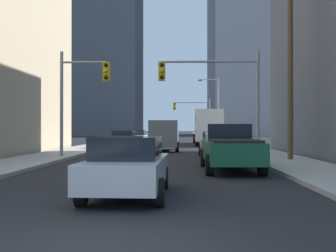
% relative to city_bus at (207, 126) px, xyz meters
% --- Properties ---
extents(sidewalk_left, '(3.11, 160.00, 0.15)m').
position_rel_city_bus_xyz_m(sidewalk_left, '(-10.37, 13.78, -1.85)').
color(sidewalk_left, '#9E9E99').
rests_on(sidewalk_left, ground).
extents(sidewalk_right, '(3.11, 160.00, 0.15)m').
position_rel_city_bus_xyz_m(sidewalk_right, '(2.46, 13.78, -1.85)').
color(sidewalk_right, '#9E9E99').
rests_on(sidewalk_right, ground).
extents(city_bus, '(2.87, 11.57, 3.40)m').
position_rel_city_bus_xyz_m(city_bus, '(0.00, 0.00, 0.00)').
color(city_bus, silver).
rests_on(city_bus, ground).
extents(pickup_truck_green, '(2.20, 5.41, 1.90)m').
position_rel_city_bus_xyz_m(pickup_truck_green, '(-0.76, -25.14, -1.00)').
color(pickup_truck_green, '#195938').
rests_on(pickup_truck_green, ground).
extents(cargo_van_grey, '(2.16, 5.24, 2.26)m').
position_rel_city_bus_xyz_m(cargo_van_grey, '(-3.96, -11.15, -0.64)').
color(cargo_van_grey, slate).
rests_on(cargo_van_grey, ground).
extents(sedan_silver, '(1.95, 4.25, 1.52)m').
position_rel_city_bus_xyz_m(sedan_silver, '(-4.11, -31.60, -1.16)').
color(sedan_silver, '#B7BABF').
rests_on(sedan_silver, ground).
extents(sedan_beige, '(1.95, 4.23, 1.52)m').
position_rel_city_bus_xyz_m(sedan_beige, '(-0.67, -18.00, -1.16)').
color(sedan_beige, '#C6B793').
rests_on(sedan_beige, ground).
extents(sedan_blue, '(1.95, 4.25, 1.52)m').
position_rel_city_bus_xyz_m(sedan_blue, '(-7.22, -9.65, -1.16)').
color(sedan_blue, navy).
rests_on(sedan_blue, ground).
extents(sedan_white, '(1.95, 4.21, 1.52)m').
position_rel_city_bus_xyz_m(sedan_white, '(-7.31, 1.13, -1.16)').
color(sedan_white, white).
rests_on(sedan_white, ground).
extents(traffic_signal_near_left, '(2.80, 0.44, 6.00)m').
position_rel_city_bus_xyz_m(traffic_signal_near_left, '(-8.26, -19.23, 2.06)').
color(traffic_signal_near_left, gray).
rests_on(traffic_signal_near_left, ground).
extents(traffic_signal_near_right, '(5.58, 0.44, 6.00)m').
position_rel_city_bus_xyz_m(traffic_signal_near_right, '(-0.95, -19.23, 2.19)').
color(traffic_signal_near_right, gray).
rests_on(traffic_signal_near_right, ground).
extents(traffic_signal_far_right, '(5.39, 0.44, 6.00)m').
position_rel_city_bus_xyz_m(traffic_signal_far_right, '(-0.86, 17.87, 2.19)').
color(traffic_signal_far_right, gray).
rests_on(traffic_signal_far_right, ground).
extents(utility_pole_right, '(2.20, 0.28, 10.26)m').
position_rel_city_bus_xyz_m(utility_pole_right, '(2.77, -21.09, 3.48)').
color(utility_pole_right, brown).
rests_on(utility_pole_right, ground).
extents(street_lamp_right, '(2.45, 0.32, 7.50)m').
position_rel_city_bus_xyz_m(street_lamp_right, '(1.21, 5.32, 2.62)').
color(street_lamp_right, gray).
rests_on(street_lamp_right, ground).
extents(building_left_far_tower, '(23.80, 21.13, 63.12)m').
position_rel_city_bus_xyz_m(building_left_far_tower, '(-24.23, 54.12, 29.63)').
color(building_left_far_tower, '#4C515B').
rests_on(building_left_far_tower, ground).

